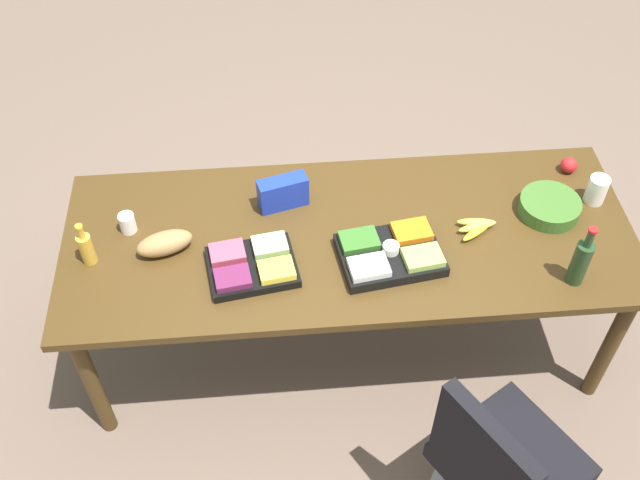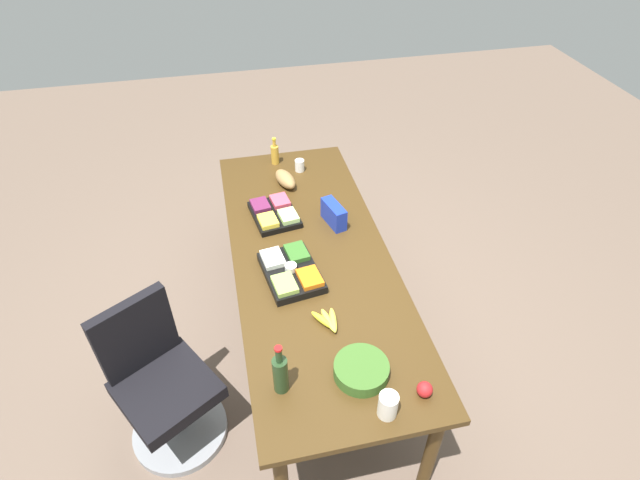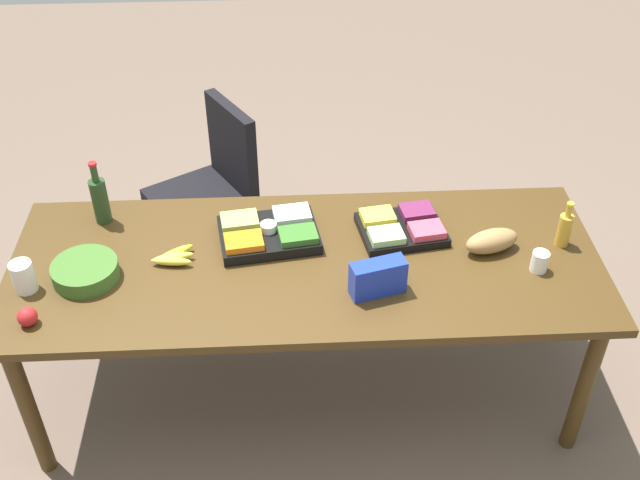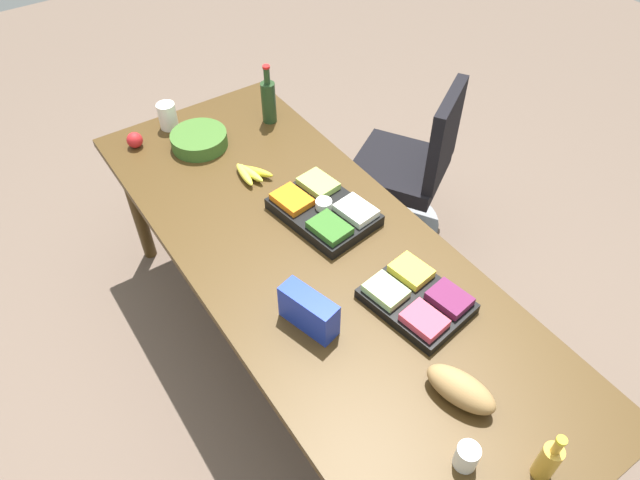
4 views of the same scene
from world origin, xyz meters
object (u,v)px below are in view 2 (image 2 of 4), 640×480
fruit_platter (274,213)px  dressing_bottle (275,154)px  conference_table (311,264)px  salad_bowl (361,370)px  veggie_tray (291,271)px  bread_loaf (285,179)px  wine_bottle (280,373)px  banana_bunch (328,320)px  apple_red (425,389)px  paper_cup (300,165)px  chip_bag_blue (334,214)px  office_chair (164,391)px  mayo_jar (388,405)px

fruit_platter → dressing_bottle: bearing=-9.1°
conference_table → salad_bowl: salad_bowl is taller
dressing_bottle → fruit_platter: size_ratio=0.54×
veggie_tray → bread_loaf: (0.94, -0.12, 0.01)m
wine_bottle → bread_loaf: wine_bottle is taller
salad_bowl → wine_bottle: wine_bottle is taller
salad_bowl → fruit_platter: (1.32, 0.23, -0.00)m
conference_table → banana_bunch: banana_bunch is taller
salad_bowl → apple_red: apple_red is taller
paper_cup → bread_loaf: bearing=140.8°
conference_table → salad_bowl: size_ratio=9.24×
chip_bag_blue → apple_red: bearing=-175.3°
apple_red → fruit_platter: bearing=17.9°
conference_table → paper_cup: paper_cup is taller
office_chair → banana_bunch: 1.04m
bread_loaf → fruit_platter: bearing=159.5°
conference_table → apple_red: 1.12m
banana_bunch → chip_bag_blue: (0.83, -0.23, 0.05)m
conference_table → bread_loaf: (0.79, 0.03, 0.12)m
conference_table → fruit_platter: size_ratio=6.24×
wine_bottle → office_chair: bearing=57.8°
salad_bowl → dressing_bottle: 2.01m
office_chair → paper_cup: office_chair is taller
paper_cup → apple_red: 2.04m
conference_table → fruit_platter: fruit_platter is taller
banana_bunch → chip_bag_blue: chip_bag_blue is taller
dressing_bottle → office_chair: bearing=150.5°
conference_table → salad_bowl: bearing=-176.0°
chip_bag_blue → dressing_bottle: (0.83, 0.26, 0.01)m
conference_table → banana_bunch: 0.56m
apple_red → mayo_jar: size_ratio=0.57×
office_chair → veggie_tray: bearing=-67.2°
banana_bunch → chip_bag_blue: 0.86m
veggie_tray → bread_loaf: 0.95m
office_chair → bread_loaf: (1.28, -0.93, 0.47)m
banana_bunch → wine_bottle: (-0.34, 0.30, 0.09)m
salad_bowl → chip_bag_blue: chip_bag_blue is taller
conference_table → office_chair: bearing=117.3°
salad_bowl → mayo_jar: mayo_jar is taller
fruit_platter → bread_loaf: bearing=-20.5°
office_chair → chip_bag_blue: office_chair is taller
veggie_tray → wine_bottle: size_ratio=1.50×
bread_loaf → dressing_bottle: (0.31, 0.03, 0.03)m
office_chair → fruit_platter: office_chair is taller
salad_bowl → banana_bunch: bearing=13.6°
dressing_bottle → apple_red: bearing=-170.2°
dressing_bottle → mayo_jar: dressing_bottle is taller
wine_bottle → bread_loaf: bearing=-10.1°
veggie_tray → apple_red: veggie_tray is taller
banana_bunch → salad_bowl: 0.36m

